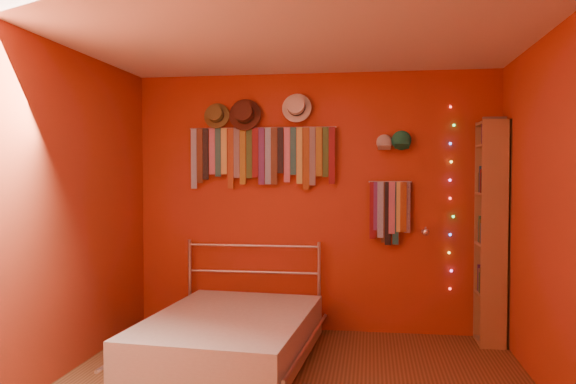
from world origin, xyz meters
The scene contains 15 objects.
back_wall centered at (0.00, 1.75, 1.25)m, with size 3.50×0.02×2.50m, color maroon.
right_wall centered at (1.75, 0.00, 1.25)m, with size 0.02×3.50×2.50m, color maroon.
left_wall centered at (-1.75, 0.00, 1.25)m, with size 0.02×3.50×2.50m, color maroon.
ceiling centered at (0.00, 0.00, 2.50)m, with size 3.50×3.50×0.02m, color white.
tie_rack centered at (-0.50, 1.69, 1.73)m, with size 1.45×0.03×0.60m.
small_tie_rack centered at (0.73, 1.69, 1.20)m, with size 0.40×0.03×0.60m.
fedora_olive centered at (-0.95, 1.66, 2.11)m, with size 0.26×0.14×0.25m.
fedora_brown centered at (-0.67, 1.65, 2.11)m, with size 0.32×0.17×0.31m.
fedora_white centered at (-0.16, 1.65, 2.17)m, with size 0.28×0.15×0.28m.
cap_white centered at (0.67, 1.70, 1.82)m, with size 0.16×0.21×0.16m.
cap_green centered at (0.83, 1.70, 1.84)m, with size 0.18×0.23×0.18m.
fairy_lights centered at (1.29, 1.71, 1.30)m, with size 0.06×0.02×1.72m.
reading_lamp centered at (1.04, 1.53, 1.00)m, with size 0.07×0.29×0.08m.
bookshelf centered at (1.66, 1.53, 1.02)m, with size 0.25×0.34×2.00m.
bed centered at (-0.58, 0.73, 0.21)m, with size 1.45×1.86×0.87m.
Camera 1 is at (0.55, -3.68, 1.54)m, focal length 35.00 mm.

